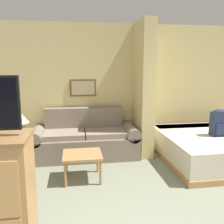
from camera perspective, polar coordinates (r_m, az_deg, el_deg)
wall_back at (r=5.28m, az=-1.01°, el=5.52°), size 7.05×0.16×2.60m
wall_partition_pillar at (r=4.96m, az=7.15°, el=5.18°), size 0.24×0.81×2.60m
couch at (r=4.95m, az=-6.22°, el=-6.30°), size 2.05×0.84×0.92m
coffee_table at (r=3.95m, az=-6.79°, el=-10.17°), size 0.60×0.54×0.42m
side_table at (r=4.95m, az=-19.97°, el=-5.50°), size 0.47×0.47×0.52m
table_lamp at (r=4.87m, az=-20.23°, el=-1.56°), size 0.32×0.32×0.40m
bed at (r=5.06m, az=21.57°, el=-7.47°), size 1.79×1.96×0.50m
backpack at (r=4.91m, az=23.26°, el=-2.13°), size 0.28×0.20×0.49m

